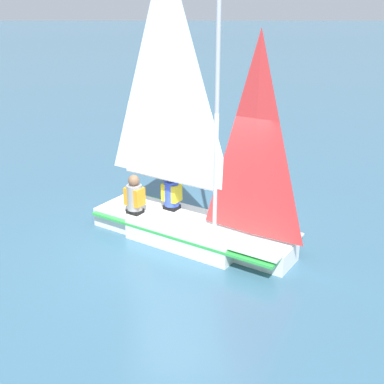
# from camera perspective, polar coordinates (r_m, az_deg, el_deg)

# --- Properties ---
(ground_plane) EXTENTS (260.00, 260.00, 0.00)m
(ground_plane) POSITION_cam_1_polar(r_m,az_deg,el_deg) (9.26, -0.00, -5.61)
(ground_plane) COLOR #38607A
(sailboat_main) EXTENTS (3.21, 4.01, 5.31)m
(sailboat_main) POSITION_cam_1_polar(r_m,az_deg,el_deg) (8.92, -0.04, -0.80)
(sailboat_main) COLOR white
(sailboat_main) RESTS_ON ground_plane
(sailor_helm) EXTENTS (0.41, 0.43, 1.16)m
(sailor_helm) POSITION_cam_1_polar(r_m,az_deg,el_deg) (9.56, -2.43, -0.57)
(sailor_helm) COLOR black
(sailor_helm) RESTS_ON ground_plane
(sailor_crew) EXTENTS (0.41, 0.43, 1.16)m
(sailor_crew) POSITION_cam_1_polar(r_m,az_deg,el_deg) (9.43, -6.81, -1.11)
(sailor_crew) COLOR black
(sailor_crew) RESTS_ON ground_plane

